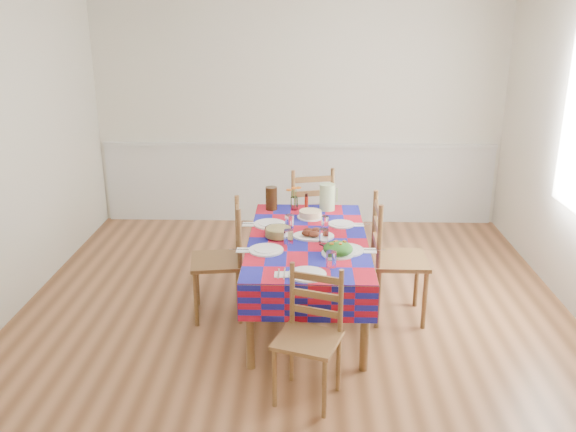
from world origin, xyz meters
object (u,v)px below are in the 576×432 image
(green_pitcher, at_px, (327,197))
(chair_far, at_px, (309,216))
(chair_near, at_px, (310,337))
(chair_left, at_px, (222,260))
(dining_table, at_px, (308,246))
(chair_right, at_px, (394,260))
(meat_platter, at_px, (313,234))
(tea_pitcher, at_px, (271,198))

(green_pitcher, distance_m, chair_far, 0.50)
(green_pitcher, height_order, chair_near, green_pitcher)
(chair_near, relative_size, chair_left, 0.90)
(dining_table, xyz_separation_m, chair_right, (0.67, 0.00, -0.10))
(meat_platter, height_order, chair_right, chair_right)
(meat_platter, bearing_deg, green_pitcher, 79.49)
(meat_platter, bearing_deg, chair_left, -178.85)
(green_pitcher, distance_m, chair_right, 0.91)
(green_pitcher, distance_m, tea_pitcher, 0.49)
(chair_far, distance_m, chair_right, 1.26)
(chair_far, bearing_deg, green_pitcher, 99.82)
(meat_platter, xyz_separation_m, chair_near, (-0.03, -1.10, -0.27))
(dining_table, distance_m, chair_left, 0.69)
(chair_near, bearing_deg, chair_far, 108.88)
(green_pitcher, height_order, chair_right, chair_right)
(chair_far, height_order, chair_left, chair_far)
(green_pitcher, xyz_separation_m, chair_right, (0.50, -0.70, -0.29))
(meat_platter, relative_size, chair_far, 0.33)
(green_pitcher, bearing_deg, meat_platter, -100.51)
(meat_platter, height_order, chair_near, chair_near)
(chair_far, height_order, chair_right, chair_right)
(dining_table, relative_size, chair_near, 2.03)
(meat_platter, distance_m, chair_near, 1.13)
(dining_table, distance_m, chair_far, 1.07)
(chair_near, distance_m, chair_right, 1.26)
(dining_table, distance_m, meat_platter, 0.11)
(dining_table, height_order, green_pitcher, green_pitcher)
(green_pitcher, relative_size, chair_far, 0.24)
(green_pitcher, bearing_deg, tea_pitcher, -179.31)
(meat_platter, bearing_deg, chair_far, 91.71)
(meat_platter, xyz_separation_m, chair_right, (0.63, -0.02, -0.20))
(tea_pitcher, height_order, chair_near, tea_pitcher)
(green_pitcher, bearing_deg, chair_left, -140.36)
(chair_left, bearing_deg, chair_right, 81.21)
(meat_platter, height_order, chair_left, chair_left)
(dining_table, bearing_deg, chair_right, 0.03)
(dining_table, distance_m, tea_pitcher, 0.79)
(chair_right, bearing_deg, chair_near, 148.86)
(green_pitcher, height_order, chair_left, chair_left)
(dining_table, bearing_deg, tea_pitcher, 114.72)
(green_pitcher, height_order, tea_pitcher, green_pitcher)
(chair_left, bearing_deg, tea_pitcher, 144.50)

